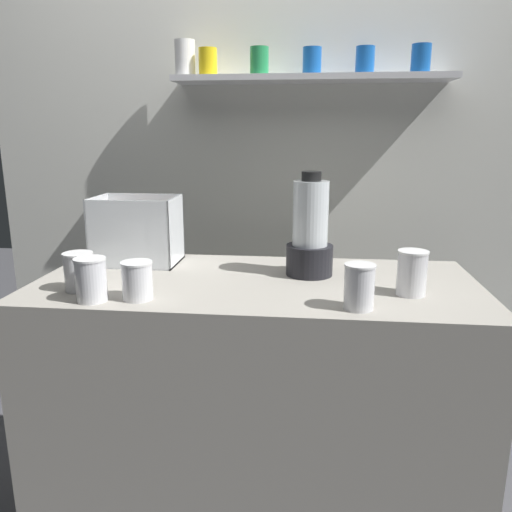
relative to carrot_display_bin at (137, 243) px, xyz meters
The scene contains 9 objects.
counter 0.71m from the carrot_display_bin, 21.54° to the right, with size 1.40×0.64×0.90m, color #9E998E.
back_wall_unit 0.80m from the carrot_display_bin, 52.20° to the left, with size 2.60×0.24×2.50m.
carrot_display_bin is the anchor object (origin of this frame).
blender_pitcher 0.63m from the carrot_display_bin, ahead, with size 0.15×0.15×0.34m.
juice_cup_mango_far_left 0.34m from the carrot_display_bin, 100.03° to the right, with size 0.09×0.09×0.12m.
juice_cup_orange_left 0.43m from the carrot_display_bin, 87.62° to the right, with size 0.09×0.09×0.12m.
juice_cup_mango_middle 0.42m from the carrot_display_bin, 70.62° to the right, with size 0.09×0.09×0.11m.
juice_cup_beet_right 0.86m from the carrot_display_bin, 28.64° to the right, with size 0.08×0.08×0.12m.
juice_cup_orange_far_right 0.95m from the carrot_display_bin, 16.57° to the right, with size 0.09×0.09×0.13m.
Camera 1 is at (0.17, -1.53, 1.36)m, focal length 35.38 mm.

